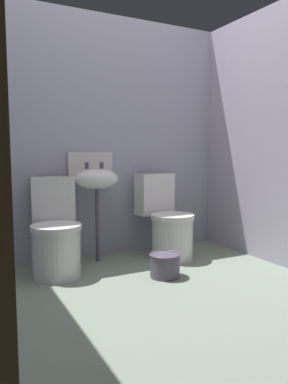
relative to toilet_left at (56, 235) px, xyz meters
name	(u,v)px	position (x,y,z in m)	size (l,w,h in m)	color
ground_plane	(165,304)	(0.52, -0.87, -0.36)	(2.94, 2.85, 0.08)	gray
wall_back	(98,137)	(0.52, 0.40, 0.81)	(2.94, 0.10, 2.26)	#9995AB
toilet_left	(56,235)	(0.00, 0.00, 0.00)	(0.48, 0.65, 0.78)	silver
toilet_right	(167,223)	(1.05, 0.00, 0.00)	(0.43, 0.62, 0.78)	silver
sink	(96,178)	(0.42, 0.19, 0.43)	(0.42, 0.35, 0.99)	#4D4454
bucket	(165,265)	(0.75, -0.49, -0.22)	(0.25, 0.25, 0.19)	#4D4454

